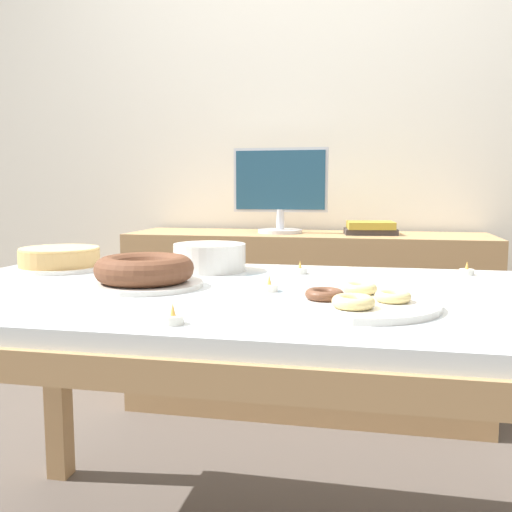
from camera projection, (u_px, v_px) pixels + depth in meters
The scene contains 13 objects.
wall_back at pixel (315, 127), 2.77m from camera, with size 8.00×0.10×2.60m, color silver.
dining_table at pixel (247, 326), 1.38m from camera, with size 1.66×0.94×0.76m.
sideboard at pixel (306, 322), 2.59m from camera, with size 1.59×0.44×0.81m.
computer_monitor at pixel (280, 191), 2.54m from camera, with size 0.42×0.20×0.38m.
book_stack at pixel (370, 228), 2.48m from camera, with size 0.24×0.20×0.06m.
cake_chocolate_round at pixel (60, 259), 1.69m from camera, with size 0.26×0.26×0.07m.
cake_golden_bundt at pixel (145, 272), 1.40m from camera, with size 0.29×0.29×0.08m.
pastry_platter at pixel (356, 302), 1.16m from camera, with size 0.34×0.34×0.04m.
plate_stack at pixel (210, 257), 1.66m from camera, with size 0.21×0.21×0.08m.
tealight_near_cakes at pixel (173, 319), 1.01m from camera, with size 0.04×0.04×0.04m.
tealight_near_front at pixel (467, 271), 1.59m from camera, with size 0.04×0.04×0.04m.
tealight_left_edge at pixel (300, 270), 1.61m from camera, with size 0.04×0.04×0.04m.
tealight_centre at pixel (269, 287), 1.34m from camera, with size 0.04×0.04×0.04m.
Camera 1 is at (0.30, -1.31, 1.01)m, focal length 40.00 mm.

